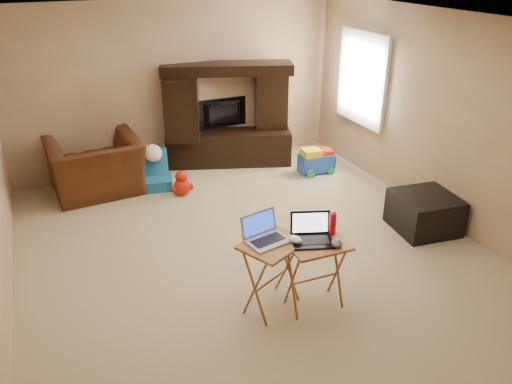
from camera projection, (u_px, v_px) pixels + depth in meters
name	position (u px, v px, depth m)	size (l,w,h in m)	color
floor	(249.00, 247.00, 5.75)	(5.50, 5.50, 0.00)	tan
ceiling	(247.00, 20.00, 4.66)	(5.50, 5.50, 0.00)	silver
wall_back	(178.00, 87.00, 7.47)	(5.00, 5.00, 0.00)	tan
wall_front	(429.00, 296.00, 2.94)	(5.00, 5.00, 0.00)	tan
wall_right	(436.00, 117.00, 6.10)	(5.50, 5.50, 0.00)	tan
window_pane	(363.00, 78.00, 7.31)	(1.20, 1.20, 0.00)	white
window_frame	(362.00, 78.00, 7.30)	(0.06, 1.14, 1.34)	white
entertainment_center	(228.00, 115.00, 7.70)	(1.95, 0.49, 1.59)	black
television	(224.00, 114.00, 7.87)	(0.81, 0.11, 0.47)	black
recliner	(96.00, 167.00, 6.90)	(1.20, 1.05, 0.78)	#4A2410
child_rocker	(156.00, 170.00, 7.09)	(0.41, 0.47, 0.54)	#175A82
plush_toy	(182.00, 183.00, 6.93)	(0.33, 0.27, 0.37)	red
push_toy	(316.00, 160.00, 7.62)	(0.54, 0.38, 0.40)	#1745BB
ottoman	(424.00, 212.00, 6.05)	(0.70, 0.70, 0.45)	black
tray_table_left	(272.00, 276.00, 4.64)	(0.55, 0.44, 0.72)	#9A5C25
tray_table_right	(315.00, 275.00, 4.66)	(0.54, 0.43, 0.70)	#AB5429
laptop_left	(268.00, 230.00, 4.45)	(0.37, 0.30, 0.24)	#A1A2A6
laptop_right	(313.00, 231.00, 4.46)	(0.37, 0.30, 0.24)	black
mouse_left	(295.00, 239.00, 4.48)	(0.09, 0.15, 0.06)	white
mouse_right	(337.00, 243.00, 4.45)	(0.09, 0.14, 0.06)	#444549
water_bottle	(332.00, 224.00, 4.60)	(0.07, 0.07, 0.22)	red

